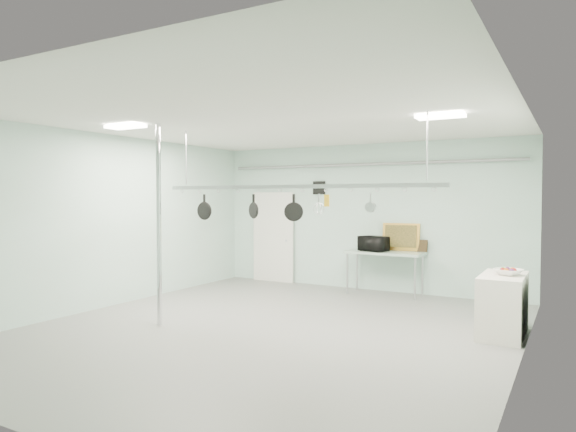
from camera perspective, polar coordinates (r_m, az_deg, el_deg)
The scene contains 25 objects.
floor at distance 8.07m, azimuth -1.99°, elevation -12.51°, with size 8.00×8.00×0.00m, color gray.
ceiling at distance 7.89m, azimuth -2.02°, elevation 10.52°, with size 7.00×8.00×0.02m, color silver.
back_wall at distance 11.41m, azimuth 8.49°, elevation -0.10°, with size 7.00×0.02×3.20m, color silver.
right_wall at distance 6.70m, azimuth 24.40°, elevation -1.82°, with size 0.02×8.00×3.20m, color silver.
door at distance 12.41m, azimuth -1.59°, elevation -2.44°, with size 1.10×0.10×2.20m, color silver.
wall_vent at distance 11.82m, azimuth 3.48°, elevation 3.15°, with size 0.30×0.04×0.30m, color black.
conduit_pipe at distance 11.34m, azimuth 8.36°, elevation 5.70°, with size 0.07×0.07×6.60m, color gray.
chrome_pole at distance 8.38m, azimuth -14.16°, elevation -0.94°, with size 0.08×0.08×3.20m, color silver.
prep_table at distance 10.90m, azimuth 10.69°, elevation -4.27°, with size 1.60×0.70×0.91m.
side_cabinet at distance 8.27m, azimuth 22.76°, elevation -9.12°, with size 0.60×1.20×0.90m, color silver.
pot_rack at distance 7.97m, azimuth 0.34°, elevation 3.50°, with size 4.80×0.06×1.00m.
light_panel_left at distance 8.65m, azimuth -17.62°, elevation 9.47°, with size 0.65×0.30×0.05m, color white.
light_panel_right at distance 7.53m, azimuth 16.57°, elevation 10.60°, with size 0.65×0.30×0.05m, color white.
microwave at distance 10.87m, azimuth 9.51°, elevation -3.06°, with size 0.57×0.38×0.31m, color black.
coffee_canister at distance 10.84m, azimuth 10.69°, elevation -3.41°, with size 0.14×0.14×0.19m, color silver.
painting_large at distance 11.07m, azimuth 12.44°, elevation -2.29°, with size 0.78×0.05×0.58m, color #BD8932.
painting_small at distance 10.97m, azimuth 14.48°, elevation -3.21°, with size 0.30×0.04×0.25m, color #302311.
fruit_bowl at distance 8.16m, azimuth 23.27°, elevation -5.74°, with size 0.38×0.38×0.09m, color white.
skillet_left at distance 8.92m, azimuth -9.28°, elevation 1.06°, with size 0.31×0.06×0.42m, color black, non-canonical shape.
skillet_mid at distance 8.33m, azimuth -3.85°, elevation 1.14°, with size 0.26×0.06×0.38m, color black, non-canonical shape.
skillet_right at distance 7.94m, azimuth 0.63°, elevation 1.00°, with size 0.29×0.06×0.40m, color black, non-canonical shape.
whisk at distance 7.74m, azimuth 3.45°, elevation 1.24°, with size 0.17×0.17×0.33m, color #B9BABE, non-canonical shape.
grater at distance 7.69m, azimuth 4.33°, elevation 1.72°, with size 0.08×0.02×0.20m, color gold, non-canonical shape.
saucepan at distance 7.42m, azimuth 9.16°, elevation 1.41°, with size 0.15×0.10×0.27m, color #B4B4B9, non-canonical shape.
fruit_cluster at distance 8.16m, azimuth 23.27°, elevation -5.46°, with size 0.24×0.24×0.09m, color maroon, non-canonical shape.
Camera 1 is at (4.07, -6.66, 2.04)m, focal length 32.00 mm.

